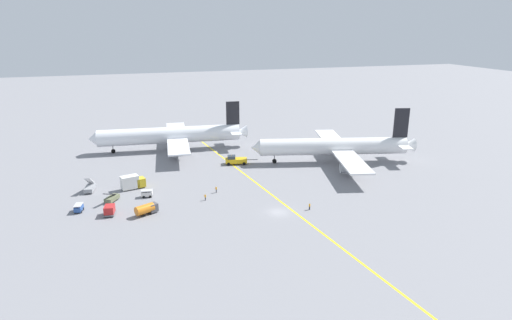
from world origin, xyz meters
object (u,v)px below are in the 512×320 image
Objects in this scene: gse_stair_truck_yellow at (90,187)px; ground_crew_marshaller_foreground at (216,189)px; airliner_being_pushed at (335,147)px; gse_catering_truck_tall at (133,182)px; gse_baggage_cart_near_cluster at (79,208)px; gse_container_dolly_flat at (110,210)px; pushback_tug at (235,160)px; gse_fuel_bowser_stubby at (147,209)px; airliner_at_gate_left at (171,135)px; ground_crew_ramp_agent_by_cones at (205,197)px; gse_belt_loader_portside at (112,198)px; gse_baggage_cart_trailing at (147,193)px; ground_crew_wing_walker_right at (310,206)px.

gse_stair_truck_yellow is 31.33m from ground_crew_marshaller_foreground.
airliner_being_pushed is 58.72m from gse_catering_truck_tall.
gse_container_dolly_flat reaches higher than gse_baggage_cart_near_cluster.
pushback_tug is 3.22× the size of gse_baggage_cart_near_cluster.
gse_fuel_bowser_stubby is 17.02m from gse_catering_truck_tall.
airliner_at_gate_left reaches higher than ground_crew_ramp_agent_by_cones.
gse_baggage_cart_near_cluster is 31.41m from ground_crew_marshaller_foreground.
gse_fuel_bowser_stubby is 1.49× the size of gse_container_dolly_flat.
airliner_being_pushed is 41.52m from ground_crew_marshaller_foreground.
airliner_at_gate_left is 26.55m from pushback_tug.
gse_catering_truck_tall is 1.29× the size of gse_stair_truck_yellow.
gse_baggage_cart_near_cluster is at bearing 157.42° from gse_fuel_bowser_stubby.
gse_belt_loader_portside is 21.71m from ground_crew_ramp_agent_by_cones.
gse_stair_truck_yellow is (1.68, 12.25, 0.16)m from gse_baggage_cart_near_cluster.
gse_container_dolly_flat reaches higher than gse_baggage_cart_trailing.
gse_stair_truck_yellow is at bearing 122.20° from gse_belt_loader_portside.
ground_crew_marshaller_foreground is (24.79, 6.05, -0.34)m from gse_container_dolly_flat.
airliner_at_gate_left is 44.00m from gse_belt_loader_portside.
gse_stair_truck_yellow reaches higher than pushback_tug.
ground_crew_ramp_agent_by_cones is (20.93, -5.77, -0.03)m from gse_belt_loader_portside.
gse_stair_truck_yellow reaches higher than gse_belt_loader_portside.
gse_catering_truck_tall reaches higher than gse_baggage_cart_trailing.
ground_crew_marshaller_foreground is at bearing -160.58° from airliner_being_pushed.
gse_stair_truck_yellow reaches higher than ground_crew_ramp_agent_by_cones.
gse_belt_loader_portside is (5.25, -8.33, -0.20)m from gse_stair_truck_yellow.
airliner_at_gate_left is at bearing 93.00° from ground_crew_ramp_agent_by_cones.
gse_catering_truck_tall reaches higher than gse_baggage_cart_near_cluster.
gse_belt_loader_portside is 3.15× the size of ground_crew_ramp_agent_by_cones.
gse_baggage_cart_near_cluster is at bearing 149.13° from gse_container_dolly_flat.
gse_baggage_cart_near_cluster is at bearing -163.92° from gse_baggage_cart_trailing.
gse_container_dolly_flat reaches higher than ground_crew_marshaller_foreground.
gse_fuel_bowser_stubby is (-56.04, -21.82, -3.45)m from airliner_being_pushed.
airliner_at_gate_left is 32.79× the size of ground_crew_wing_walker_right.
gse_baggage_cart_trailing is (-26.66, -18.54, -0.37)m from pushback_tug.
gse_belt_loader_portside is at bearing 126.73° from gse_fuel_bowser_stubby.
gse_baggage_cart_near_cluster is 0.47× the size of gse_catering_truck_tall.
ground_crew_wing_walker_right is (34.08, -18.38, -0.06)m from gse_baggage_cart_trailing.
gse_stair_truck_yellow is 3.02× the size of ground_crew_marshaller_foreground.
gse_belt_loader_portside is (0.39, 7.82, -0.35)m from gse_container_dolly_flat.
gse_stair_truck_yellow is 3.15× the size of ground_crew_ramp_agent_by_cones.
gse_baggage_cart_near_cluster is 1.92× the size of ground_crew_wing_walker_right.
gse_stair_truck_yellow is 9.85m from gse_belt_loader_portside.
ground_crew_marshaller_foreground is at bearing -116.35° from pushback_tug.
gse_belt_loader_portside is (-8.00, -0.39, -0.04)m from gse_baggage_cart_trailing.
airliner_at_gate_left is at bearing 59.72° from gse_baggage_cart_near_cluster.
ground_crew_marshaller_foreground is 1.04× the size of ground_crew_wing_walker_right.
gse_catering_truck_tall reaches higher than ground_crew_wing_walker_right.
ground_crew_marshaller_foreground is 23.99m from ground_crew_wing_walker_right.
ground_crew_ramp_agent_by_cones is (12.93, -6.16, -0.07)m from gse_baggage_cart_trailing.
gse_baggage_cart_near_cluster is 1.93× the size of ground_crew_ramp_agent_by_cones.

